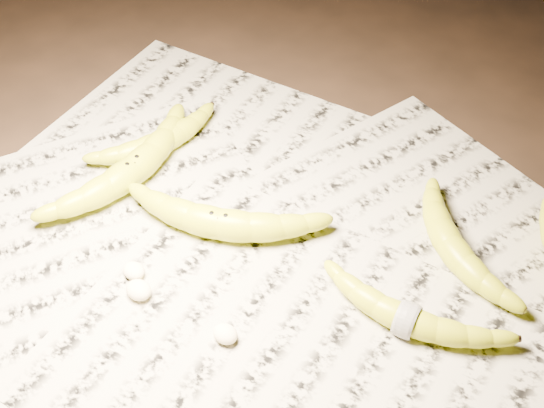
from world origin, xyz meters
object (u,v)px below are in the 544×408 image
Objects in this scene: banana_left_a at (132,168)px; banana_left_b at (159,141)px; banana_center at (220,222)px; banana_upper_a at (451,244)px; banana_taped at (407,318)px.

banana_left_a reaches higher than banana_left_b.
banana_center is (0.17, -0.06, 0.00)m from banana_left_b.
banana_left_b is at bearing 133.08° from banana_center.
banana_left_a is at bearing -150.33° from banana_left_b.
banana_left_b is (-0.02, 0.06, -0.00)m from banana_left_a.
banana_center is (0.15, 0.00, -0.00)m from banana_left_a.
banana_left_a is 1.06× the size of banana_center.
banana_left_b is at bearing 11.28° from banana_left_a.
banana_left_a is at bearing -126.50° from banana_upper_a.
banana_left_a is 0.07m from banana_left_b.
banana_taped is (0.42, -0.04, -0.00)m from banana_left_b.
banana_left_a is at bearing 172.79° from banana_taped.
banana_upper_a is (0.39, 0.15, -0.00)m from banana_left_a.
banana_left_a is 0.41m from banana_taped.
banana_left_a is 0.42m from banana_upper_a.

